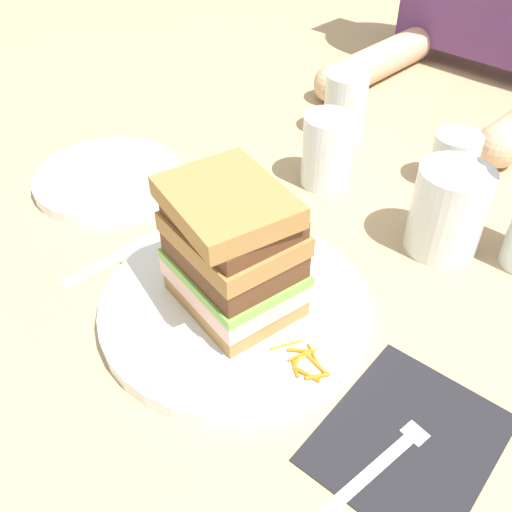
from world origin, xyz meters
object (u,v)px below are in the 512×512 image
Objects in this scene: main_plate at (235,306)px; napkin_dark at (409,439)px; empty_tumbler_2 at (345,106)px; empty_tumbler_0 at (327,151)px; knife at (134,246)px; juice_glass at (447,215)px; side_plate at (109,178)px; empty_tumbler_1 at (454,160)px; fork at (392,452)px; sandwich at (233,251)px.

main_plate reaches higher than napkin_dark.
empty_tumbler_0 is at bearing -62.31° from empty_tumbler_2.
main_plate is 2.86× the size of empty_tumbler_2.
empty_tumbler_0 is (0.07, 0.26, 0.05)m from knife.
juice_glass is 0.53× the size of side_plate.
empty_tumbler_1 is at bearing 115.50° from juice_glass.
juice_glass is 1.09× the size of empty_tumbler_2.
empty_tumbler_0 is 0.17m from empty_tumbler_1.
juice_glass is (-0.11, 0.26, 0.04)m from fork.
empty_tumbler_1 reaches higher than main_plate.
napkin_dark is at bearing 1.25° from knife.
fork is 0.42m from empty_tumbler_1.
napkin_dark is at bearing -5.68° from side_plate.
empty_tumbler_0 is 1.01× the size of empty_tumbler_2.
sandwich is at bearing -111.46° from juice_glass.
napkin_dark is 0.81× the size of side_plate.
empty_tumbler_1 reaches higher than side_plate.
knife is at bearing -176.95° from sandwich.
main_plate is 1.95× the size of sandwich.
juice_glass is at bearing 115.36° from napkin_dark.
empty_tumbler_0 is at bearing -137.04° from empty_tumbler_1.
side_plate is (-0.20, -0.20, -0.04)m from empty_tumbler_0.
sandwich reaches higher than main_plate.
empty_tumbler_1 is at bearing 44.12° from side_plate.
empty_tumbler_2 is at bearing 111.95° from sandwich.
main_plate is at bearing 179.69° from napkin_dark.
empty_tumbler_1 reaches higher than knife.
knife is at bearing -135.65° from juice_glass.
sandwich is 0.37m from empty_tumbler_1.
side_plate is at bearing 171.76° from fork.
empty_tumbler_2 is at bearing 117.69° from empty_tumbler_0.
sandwich is at bearing -121.74° from main_plate.
empty_tumbler_0 reaches higher than side_plate.
empty_tumbler_1 is (-0.17, 0.36, 0.03)m from napkin_dark.
knife is at bearing -178.75° from napkin_dark.
empty_tumbler_2 is at bearing 66.27° from side_plate.
main_plate is 1.36× the size of knife.
sandwich is 0.26m from juice_glass.
main_plate is at bearing -67.96° from empty_tumbler_2.
fork is 0.85× the size of side_plate.
napkin_dark is at bearing -46.21° from empty_tumbler_2.
juice_glass is 0.18m from empty_tumbler_0.
empty_tumbler_0 is (-0.09, 0.25, -0.03)m from sandwich.
sandwich is 0.84× the size of fork.
empty_tumbler_2 is (-0.36, 0.37, 0.05)m from napkin_dark.
juice_glass is 1.08× the size of empty_tumbler_0.
empty_tumbler_0 is (-0.18, 0.01, 0.00)m from juice_glass.
side_plate is at bearing -113.73° from empty_tumbler_2.
main_plate is 1.39× the size of side_plate.
napkin_dark is 0.50m from side_plate.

